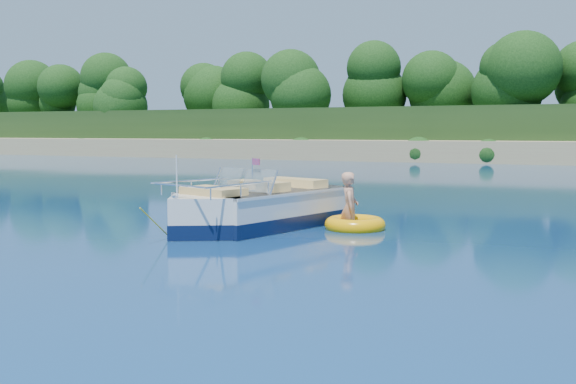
% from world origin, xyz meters
% --- Properties ---
extents(ground, '(160.00, 160.00, 0.00)m').
position_xyz_m(ground, '(0.00, 0.00, 0.00)').
color(ground, '#0A1F4A').
rests_on(ground, ground).
extents(shoreline, '(170.00, 59.00, 6.00)m').
position_xyz_m(shoreline, '(0.00, 63.77, 0.98)').
color(shoreline, tan).
rests_on(shoreline, ground).
extents(treeline, '(150.00, 7.12, 8.19)m').
position_xyz_m(treeline, '(0.04, 41.01, 5.55)').
color(treeline, '#331E11').
rests_on(treeline, ground).
extents(motorboat, '(3.23, 5.65, 1.95)m').
position_xyz_m(motorboat, '(-2.59, 2.88, 0.38)').
color(motorboat, silver).
rests_on(motorboat, ground).
extents(tow_tube, '(1.75, 1.75, 0.36)m').
position_xyz_m(tow_tube, '(-0.42, 3.58, 0.09)').
color(tow_tube, '#F8A604').
rests_on(tow_tube, ground).
extents(boy, '(0.67, 0.97, 1.75)m').
position_xyz_m(boy, '(-0.57, 3.63, 0.00)').
color(boy, tan).
rests_on(boy, ground).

